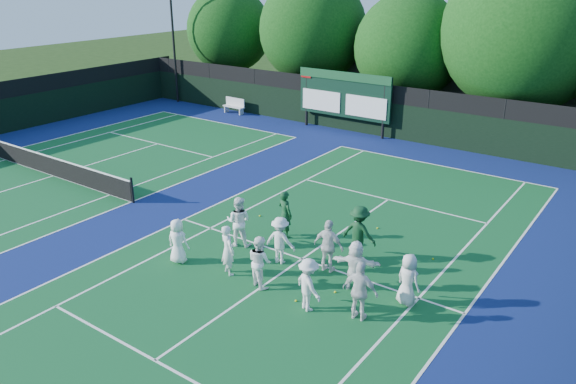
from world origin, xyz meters
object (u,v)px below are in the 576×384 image
Objects in this scene: tennis_net at (52,166)px; bench at (234,105)px; scoreboard at (344,95)px; coach_left at (285,214)px.

tennis_net is 6.82× the size of bench.
scoreboard reaches higher than coach_left.
coach_left is (12.54, 1.07, 0.38)m from tennis_net.
bench is at bearing -28.71° from coach_left.
scoreboard is 3.42× the size of coach_left.
tennis_net is (-6.99, -14.59, -1.70)m from scoreboard.
tennis_net is 14.43m from bench.
coach_left is at bearing -67.68° from scoreboard.
scoreboard is 3.62× the size of bench.
scoreboard is 0.53× the size of tennis_net.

